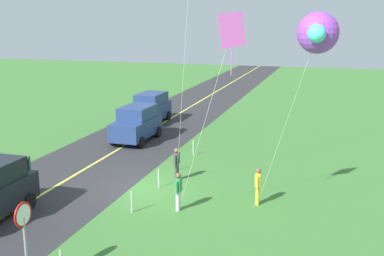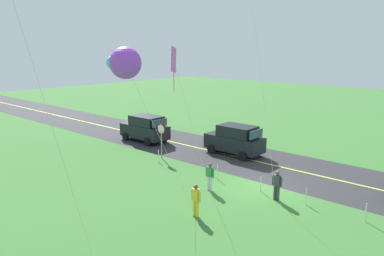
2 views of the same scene
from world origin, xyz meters
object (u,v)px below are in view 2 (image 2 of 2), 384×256
object	(u,v)px
stop_sign	(161,134)
person_adult_companion	(196,199)
kite_blue_mid	(124,63)
person_adult_near	(210,176)
person_child_watcher	(277,184)
car_suv_foreground	(235,140)
kite_red_low	(174,62)
car_parked_east_near	(145,128)

from	to	relation	value
stop_sign	person_adult_companion	world-z (taller)	stop_sign
person_adult_companion	kite_blue_mid	distance (m)	7.09
stop_sign	person_adult_near	world-z (taller)	stop_sign
stop_sign	person_child_watcher	xyz separation A→B (m)	(-10.02, 1.27, -0.94)
car_suv_foreground	person_child_watcher	bearing A→B (deg)	139.62
stop_sign	kite_red_low	distance (m)	9.33
car_parked_east_near	stop_sign	size ratio (longest dim) A/B	1.72
car_suv_foreground	stop_sign	world-z (taller)	stop_sign
car_suv_foreground	person_adult_near	xyz separation A→B (m)	(-3.10, 6.87, -0.29)
person_adult_near	person_child_watcher	world-z (taller)	same
stop_sign	kite_red_low	size ratio (longest dim) A/B	0.32
person_adult_companion	kite_blue_mid	world-z (taller)	kite_blue_mid
person_adult_companion	person_child_watcher	xyz separation A→B (m)	(-1.92, -4.29, 0.00)
person_adult_near	person_adult_companion	size ratio (longest dim) A/B	1.00
stop_sign	car_parked_east_near	bearing A→B (deg)	-28.85
person_adult_near	person_adult_companion	xyz separation A→B (m)	(-1.57, 3.02, 0.00)
car_suv_foreground	kite_red_low	size ratio (longest dim) A/B	0.55
car_parked_east_near	kite_blue_mid	bearing A→B (deg)	135.67
stop_sign	kite_red_low	world-z (taller)	kite_red_low
stop_sign	person_adult_companion	bearing A→B (deg)	145.56
person_child_watcher	person_adult_companion	bearing A→B (deg)	-12.57
car_suv_foreground	person_child_watcher	distance (m)	8.66
stop_sign	person_child_watcher	world-z (taller)	stop_sign
person_child_watcher	kite_red_low	size ratio (longest dim) A/B	0.20
stop_sign	person_adult_companion	size ratio (longest dim) A/B	1.60
person_adult_companion	kite_blue_mid	bearing A→B (deg)	-49.31
car_parked_east_near	person_child_watcher	xyz separation A→B (m)	(-14.69, 3.84, -0.29)
person_adult_companion	kite_red_low	world-z (taller)	kite_red_low
person_adult_near	kite_red_low	distance (m)	6.72
car_suv_foreground	person_child_watcher	xyz separation A→B (m)	(-6.59, 5.61, -0.29)
car_parked_east_near	stop_sign	xyz separation A→B (m)	(-4.67, 2.57, 0.65)
person_adult_near	kite_blue_mid	size ratio (longest dim) A/B	0.20
person_adult_near	car_parked_east_near	bearing A→B (deg)	-56.40
person_adult_companion	person_child_watcher	distance (m)	4.70
person_adult_near	kite_blue_mid	world-z (taller)	kite_blue_mid
kite_blue_mid	kite_red_low	bearing A→B (deg)	-92.04
stop_sign	person_adult_companion	xyz separation A→B (m)	(-8.10, 5.56, -0.94)
car_parked_east_near	car_suv_foreground	bearing A→B (deg)	-167.71
person_child_watcher	kite_red_low	distance (m)	8.27
stop_sign	person_child_watcher	distance (m)	10.14
person_adult_companion	kite_red_low	xyz separation A→B (m)	(2.13, -0.81, 6.32)
car_parked_east_near	kite_red_low	world-z (taller)	kite_red_low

